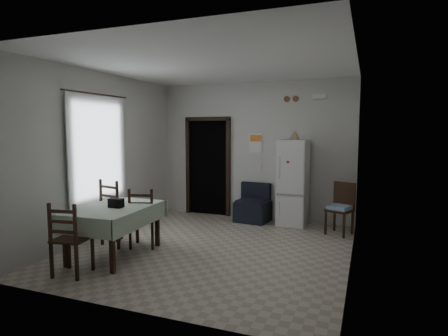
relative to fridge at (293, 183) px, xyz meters
name	(u,v)px	position (x,y,z in m)	size (l,w,h in m)	color
ground	(213,248)	(-0.91, -1.93, -0.85)	(4.50, 4.50, 0.00)	#BDAD9A
ceiling	(212,64)	(-0.91, -1.93, 2.05)	(4.20, 4.50, 0.02)	white
wall_back	(254,151)	(-0.91, 0.32, 0.60)	(4.20, 0.02, 2.90)	silver
wall_front	(126,174)	(-0.91, -4.18, 0.60)	(4.20, 0.02, 2.90)	silver
wall_left	(104,155)	(-3.01, -1.93, 0.60)	(0.02, 4.50, 2.90)	silver
wall_right	(354,163)	(1.19, -1.93, 0.60)	(0.02, 4.50, 2.90)	silver
doorway	(212,166)	(-1.96, 0.52, 0.21)	(1.06, 0.52, 2.22)	black
window_recess	(93,150)	(-3.06, -2.13, 0.70)	(0.10, 1.20, 1.60)	silver
curtain	(99,150)	(-2.95, -2.13, 0.70)	(0.02, 1.45, 1.85)	silver
curtain_rod	(97,94)	(-2.94, -2.13, 1.65)	(0.02, 0.02, 1.60)	black
calendar	(256,143)	(-0.86, 0.31, 0.77)	(0.28, 0.02, 0.40)	white
calendar_image	(256,138)	(-0.86, 0.30, 0.87)	(0.24, 0.01, 0.14)	orange
light_switch	(260,168)	(-0.76, 0.31, 0.25)	(0.08, 0.02, 0.12)	beige
vent_left	(287,99)	(-0.21, 0.30, 1.67)	(0.12, 0.12, 0.03)	brown
vent_right	(296,99)	(-0.03, 0.30, 1.67)	(0.12, 0.12, 0.03)	brown
emergency_light	(320,96)	(0.44, 0.28, 1.70)	(0.25, 0.07, 0.09)	white
fridge	(293,183)	(0.00, 0.00, 0.00)	(0.55, 0.55, 1.71)	white
tan_cone	(295,135)	(0.02, 0.01, 0.94)	(0.21, 0.21, 0.17)	tan
navy_seat	(253,203)	(-0.83, 0.00, -0.46)	(0.65, 0.63, 0.78)	black
corner_chair	(339,209)	(0.92, -0.37, -0.38)	(0.41, 0.41, 0.94)	black
dining_table	(115,231)	(-2.15, -2.79, -0.48)	(0.95, 1.44, 0.75)	#A2B79C
black_bag	(116,203)	(-2.10, -2.82, -0.04)	(0.21, 0.13, 0.14)	black
dining_chair_far_left	(119,212)	(-2.45, -2.28, -0.30)	(0.47, 0.47, 1.10)	black
dining_chair_far_right	(144,217)	(-1.99, -2.25, -0.37)	(0.42, 0.42, 0.97)	black
dining_chair_near_head	(72,238)	(-2.21, -3.61, -0.36)	(0.42, 0.42, 0.98)	black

